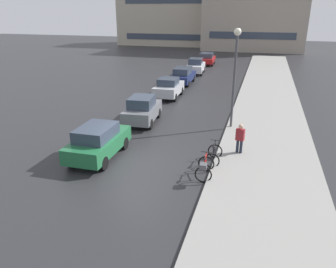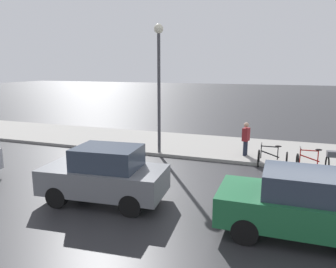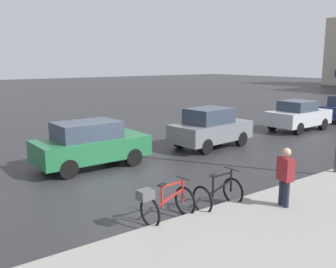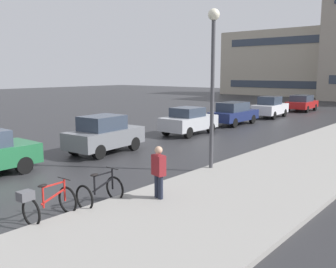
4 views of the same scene
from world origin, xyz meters
name	(u,v)px [view 3 (image 3 of 4)]	position (x,y,z in m)	size (l,w,h in m)	color
ground_plane	(118,180)	(0.00, 0.00, 0.00)	(140.00, 140.00, 0.00)	#28282B
bicycle_nearest	(163,203)	(3.42, -0.70, 0.50)	(0.80, 1.42, 0.98)	black
bicycle_second	(218,194)	(3.57, 0.93, 0.40)	(0.74, 1.15, 0.99)	black
car_green	(90,144)	(-1.94, -0.02, 0.84)	(1.89, 3.98, 1.64)	#1E6038
car_grey	(210,128)	(-1.72, 5.54, 0.85)	(2.06, 3.85, 1.72)	slate
car_silver	(298,115)	(-1.90, 12.16, 0.81)	(1.89, 3.74, 1.62)	#B2B5BA
pedestrian	(285,176)	(4.65, 2.14, 0.92)	(0.44, 0.32, 1.64)	#1E2333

